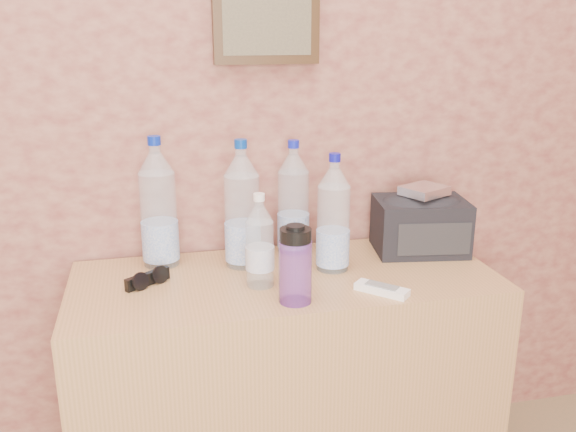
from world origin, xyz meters
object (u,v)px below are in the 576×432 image
object	(u,v)px
pet_large_d	(333,219)
ac_remote	(382,289)
pet_large_b	(242,211)
toiletry_bag	(420,222)
pet_large_c	(293,203)
dresser	(286,390)
foil_packet	(424,190)
pet_small	(260,246)
nalgene_bottle	(295,265)
pet_large_a	(159,209)
sunglasses	(148,279)

from	to	relation	value
pet_large_d	ac_remote	world-z (taller)	pet_large_d
pet_large_b	toiletry_bag	xyz separation A→B (m)	(0.54, -0.01, -0.07)
pet_large_c	toiletry_bag	distance (m)	0.39
dresser	ac_remote	bearing A→B (deg)	-37.84
pet_large_b	toiletry_bag	world-z (taller)	pet_large_b
foil_packet	pet_small	bearing A→B (deg)	-165.83
foil_packet	pet_large_d	bearing A→B (deg)	-168.06
pet_large_d	nalgene_bottle	bearing A→B (deg)	-129.41
pet_large_d	pet_large_a	bearing A→B (deg)	162.71
dresser	pet_small	xyz separation A→B (m)	(-0.08, -0.05, 0.47)
dresser	pet_small	bearing A→B (deg)	-149.73
pet_large_a	pet_small	bearing A→B (deg)	-40.68
pet_large_a	pet_large_d	world-z (taller)	pet_large_a
pet_large_b	pet_small	world-z (taller)	pet_large_b
sunglasses	foil_packet	xyz separation A→B (m)	(0.81, 0.06, 0.18)
pet_large_b	sunglasses	size ratio (longest dim) A/B	2.76
dresser	pet_small	distance (m)	0.48
nalgene_bottle	ac_remote	xyz separation A→B (m)	(0.23, -0.00, -0.09)
dresser	ac_remote	distance (m)	0.46
foil_packet	pet_large_a	bearing A→B (deg)	173.83
pet_large_b	pet_large_c	distance (m)	0.18
foil_packet	sunglasses	bearing A→B (deg)	-175.57
pet_large_b	sunglasses	distance (m)	0.32
pet_large_a	ac_remote	bearing A→B (deg)	-31.62
pet_large_d	foil_packet	world-z (taller)	pet_large_d
pet_large_c	nalgene_bottle	distance (m)	0.37
pet_small	toiletry_bag	size ratio (longest dim) A/B	0.94
pet_large_d	sunglasses	world-z (taller)	pet_large_d
pet_large_c	foil_packet	size ratio (longest dim) A/B	2.78
sunglasses	pet_large_b	bearing A→B (deg)	-16.33
dresser	toiletry_bag	xyz separation A→B (m)	(0.44, 0.10, 0.45)
pet_large_b	sunglasses	bearing A→B (deg)	-162.01
pet_small	sunglasses	bearing A→B (deg)	166.79
sunglasses	toiletry_bag	xyz separation A→B (m)	(0.81, 0.08, 0.07)
pet_large_d	pet_small	bearing A→B (deg)	-162.89
pet_large_c	sunglasses	world-z (taller)	pet_large_c
nalgene_bottle	ac_remote	size ratio (longest dim) A/B	1.43
ac_remote	pet_large_c	bearing A→B (deg)	158.38
pet_large_c	ac_remote	xyz separation A→B (m)	(0.15, -0.35, -0.14)
pet_large_c	foil_packet	world-z (taller)	pet_large_c
pet_large_b	dresser	bearing A→B (deg)	-47.64
pet_large_a	dresser	bearing A→B (deg)	-27.02
dresser	sunglasses	distance (m)	0.53
pet_large_a	nalgene_bottle	bearing A→B (deg)	-46.66
dresser	pet_large_c	world-z (taller)	pet_large_c
sunglasses	pet_large_c	bearing A→B (deg)	-13.46
pet_large_a	toiletry_bag	distance (m)	0.77
pet_large_a	pet_small	world-z (taller)	pet_large_a
pet_large_a	pet_large_c	world-z (taller)	pet_large_a
pet_small	nalgene_bottle	xyz separation A→B (m)	(0.07, -0.12, -0.01)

